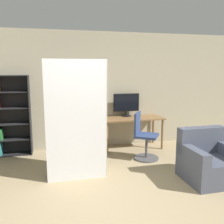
{
  "coord_description": "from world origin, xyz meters",
  "views": [
    {
      "loc": [
        -0.76,
        -2.93,
        1.84
      ],
      "look_at": [
        0.34,
        1.56,
        1.05
      ],
      "focal_mm": 40.0,
      "sensor_mm": 36.0,
      "label": 1
    }
  ],
  "objects_px": {
    "office_chair": "(144,140)",
    "mattress_near": "(77,121)",
    "bookshelf": "(4,116)",
    "mattress_far": "(75,118)",
    "monitor": "(126,104)",
    "armchair": "(209,161)"
  },
  "relations": [
    {
      "from": "office_chair",
      "to": "bookshelf",
      "type": "xyz_separation_m",
      "value": [
        -2.82,
        0.94,
        0.45
      ]
    },
    {
      "from": "monitor",
      "to": "office_chair",
      "type": "distance_m",
      "value": 1.14
    },
    {
      "from": "monitor",
      "to": "bookshelf",
      "type": "relative_size",
      "value": 0.37
    },
    {
      "from": "bookshelf",
      "to": "armchair",
      "type": "height_order",
      "value": "bookshelf"
    },
    {
      "from": "bookshelf",
      "to": "mattress_far",
      "type": "relative_size",
      "value": 0.86
    },
    {
      "from": "mattress_near",
      "to": "mattress_far",
      "type": "height_order",
      "value": "mattress_near"
    },
    {
      "from": "office_chair",
      "to": "mattress_near",
      "type": "relative_size",
      "value": 0.48
    },
    {
      "from": "monitor",
      "to": "mattress_near",
      "type": "xyz_separation_m",
      "value": [
        -1.34,
        -1.59,
        -0.03
      ]
    },
    {
      "from": "monitor",
      "to": "mattress_far",
      "type": "bearing_deg",
      "value": -135.25
    },
    {
      "from": "office_chair",
      "to": "mattress_far",
      "type": "distance_m",
      "value": 1.61
    },
    {
      "from": "bookshelf",
      "to": "armchair",
      "type": "bearing_deg",
      "value": -31.44
    },
    {
      "from": "armchair",
      "to": "bookshelf",
      "type": "bearing_deg",
      "value": 148.56
    },
    {
      "from": "armchair",
      "to": "mattress_near",
      "type": "bearing_deg",
      "value": 165.51
    },
    {
      "from": "armchair",
      "to": "office_chair",
      "type": "bearing_deg",
      "value": 119.95
    },
    {
      "from": "monitor",
      "to": "armchair",
      "type": "bearing_deg",
      "value": -69.72
    },
    {
      "from": "office_chair",
      "to": "armchair",
      "type": "xyz_separation_m",
      "value": [
        0.69,
        -1.2,
        -0.08
      ]
    },
    {
      "from": "bookshelf",
      "to": "mattress_far",
      "type": "xyz_separation_m",
      "value": [
        1.38,
        -1.33,
        0.15
      ]
    },
    {
      "from": "monitor",
      "to": "armchair",
      "type": "xyz_separation_m",
      "value": [
        0.79,
        -2.15,
        -0.71
      ]
    },
    {
      "from": "bookshelf",
      "to": "mattress_far",
      "type": "distance_m",
      "value": 1.92
    },
    {
      "from": "monitor",
      "to": "bookshelf",
      "type": "bearing_deg",
      "value": 179.95
    },
    {
      "from": "monitor",
      "to": "armchair",
      "type": "relative_size",
      "value": 0.74
    },
    {
      "from": "mattress_near",
      "to": "office_chair",
      "type": "bearing_deg",
      "value": 24.35
    }
  ]
}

